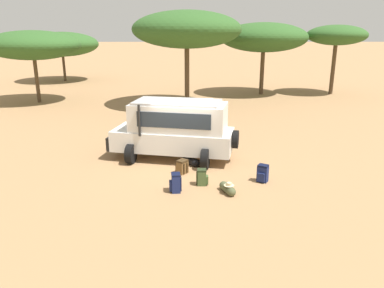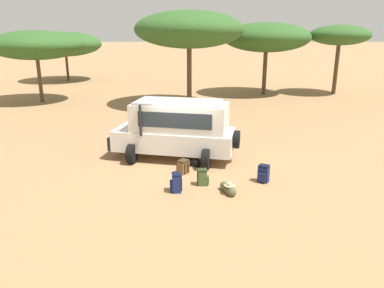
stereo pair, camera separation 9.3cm
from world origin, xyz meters
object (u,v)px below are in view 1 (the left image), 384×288
(acacia_tree_centre_back, at_px, (187,30))
(acacia_tree_right_mid, at_px, (264,37))
(backpack_cluster_center, at_px, (202,177))
(backpack_outermost, at_px, (182,167))
(duffel_bag_low_black_case, at_px, (228,188))
(duffel_bag_soft_canvas, at_px, (191,161))
(safari_vehicle, at_px, (176,128))
(acacia_tree_far_right, at_px, (337,35))
(backpack_near_rear_wheel, at_px, (263,174))
(acacia_tree_far_left, at_px, (62,44))
(backpack_beside_front_wheel, at_px, (176,183))
(acacia_tree_left_mid, at_px, (33,45))

(acacia_tree_centre_back, xyz_separation_m, acacia_tree_right_mid, (6.20, 4.89, -0.61))
(backpack_cluster_center, distance_m, backpack_outermost, 1.32)
(duffel_bag_low_black_case, distance_m, duffel_bag_soft_canvas, 2.96)
(safari_vehicle, distance_m, acacia_tree_far_right, 20.93)
(backpack_near_rear_wheel, xyz_separation_m, duffel_bag_soft_canvas, (-2.53, 1.77, -0.15))
(backpack_outermost, relative_size, acacia_tree_far_right, 0.09)
(safari_vehicle, relative_size, backpack_cluster_center, 9.55)
(backpack_outermost, distance_m, acacia_tree_far_right, 22.33)
(duffel_bag_soft_canvas, xyz_separation_m, acacia_tree_right_mid, (6.00, 17.17, 4.43))
(backpack_cluster_center, bearing_deg, acacia_tree_far_left, 115.86)
(backpack_near_rear_wheel, height_order, acacia_tree_centre_back, acacia_tree_centre_back)
(safari_vehicle, relative_size, duffel_bag_low_black_case, 6.63)
(backpack_beside_front_wheel, distance_m, backpack_near_rear_wheel, 3.17)
(backpack_beside_front_wheel, relative_size, duffel_bag_soft_canvas, 0.83)
(acacia_tree_left_mid, relative_size, acacia_tree_far_right, 1.22)
(safari_vehicle, relative_size, backpack_outermost, 10.44)
(duffel_bag_low_black_case, xyz_separation_m, acacia_tree_far_right, (10.71, 19.92, 4.59))
(backpack_near_rear_wheel, height_order, backpack_outermost, backpack_near_rear_wheel)
(backpack_beside_front_wheel, bearing_deg, acacia_tree_right_mid, 71.71)
(backpack_outermost, bearing_deg, backpack_beside_front_wheel, -96.47)
(backpack_beside_front_wheel, height_order, acacia_tree_centre_back, acacia_tree_centre_back)
(safari_vehicle, height_order, acacia_tree_right_mid, acacia_tree_right_mid)
(duffel_bag_low_black_case, xyz_separation_m, duffel_bag_soft_canvas, (-1.19, 2.71, 0.00))
(acacia_tree_far_right, bearing_deg, duffel_bag_low_black_case, -118.25)
(duffel_bag_soft_canvas, height_order, acacia_tree_centre_back, acacia_tree_centre_back)
(safari_vehicle, xyz_separation_m, acacia_tree_right_mid, (6.63, 16.35, 3.30))
(backpack_beside_front_wheel, distance_m, acacia_tree_right_mid, 21.25)
(acacia_tree_left_mid, xyz_separation_m, acacia_tree_right_mid, (17.25, 3.49, 0.47))
(duffel_bag_soft_canvas, xyz_separation_m, acacia_tree_far_right, (11.90, 17.22, 4.59))
(acacia_tree_far_right, bearing_deg, backpack_beside_front_wheel, -122.10)
(backpack_beside_front_wheel, bearing_deg, safari_vehicle, 91.67)
(duffel_bag_low_black_case, distance_m, acacia_tree_far_right, 23.08)
(backpack_near_rear_wheel, bearing_deg, acacia_tree_far_right, 63.73)
(backpack_cluster_center, height_order, acacia_tree_right_mid, acacia_tree_right_mid)
(safari_vehicle, xyz_separation_m, backpack_outermost, (0.29, -1.73, -1.04))
(acacia_tree_centre_back, bearing_deg, duffel_bag_low_black_case, -84.72)
(safari_vehicle, distance_m, duffel_bag_low_black_case, 4.13)
(backpack_cluster_center, xyz_separation_m, backpack_outermost, (-0.71, 1.11, -0.02))
(backpack_beside_front_wheel, xyz_separation_m, acacia_tree_far_right, (12.43, 19.82, 4.43))
(safari_vehicle, relative_size, backpack_near_rear_wheel, 8.70)
(backpack_beside_front_wheel, distance_m, acacia_tree_far_left, 31.27)
(backpack_beside_front_wheel, relative_size, backpack_cluster_center, 1.12)
(safari_vehicle, xyz_separation_m, duffel_bag_low_black_case, (1.82, -3.52, -1.14))
(backpack_near_rear_wheel, bearing_deg, duffel_bag_soft_canvas, 145.02)
(acacia_tree_far_left, bearing_deg, backpack_near_rear_wheel, -60.43)
(acacia_tree_far_left, bearing_deg, backpack_outermost, -64.44)
(backpack_beside_front_wheel, xyz_separation_m, acacia_tree_centre_back, (0.34, 14.87, 4.89))
(backpack_cluster_center, bearing_deg, backpack_beside_front_wheel, -147.67)
(acacia_tree_centre_back, bearing_deg, backpack_outermost, -90.64)
(backpack_cluster_center, xyz_separation_m, acacia_tree_left_mid, (-11.62, 15.71, 3.84))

